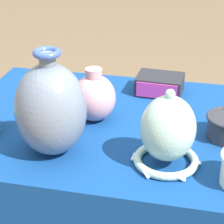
# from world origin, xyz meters

# --- Properties ---
(display_table) EXTENTS (1.02, 0.75, 0.71)m
(display_table) POSITION_xyz_m (0.00, -0.02, 0.64)
(display_table) COLOR brown
(display_table) RESTS_ON ground_plane
(vase_tall_bulbous) EXTENTS (0.19, 0.19, 0.30)m
(vase_tall_bulbous) POSITION_xyz_m (-0.13, -0.21, 0.85)
(vase_tall_bulbous) COLOR slate
(vase_tall_bulbous) RESTS_ON display_table
(vase_dome_bell) EXTENTS (0.19, 0.18, 0.22)m
(vase_dome_bell) POSITION_xyz_m (0.19, -0.21, 0.81)
(vase_dome_bell) COLOR #A8CCB7
(vase_dome_bell) RESTS_ON display_table
(mosaic_tile_box) EXTENTS (0.17, 0.14, 0.06)m
(mosaic_tile_box) POSITION_xyz_m (0.11, 0.25, 0.75)
(mosaic_tile_box) COLOR #232328
(mosaic_tile_box) RESTS_ON display_table
(jar_round_rose) EXTENTS (0.14, 0.14, 0.17)m
(jar_round_rose) POSITION_xyz_m (-0.06, 0.00, 0.79)
(jar_round_rose) COLOR #D19399
(jar_round_rose) RESTS_ON display_table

